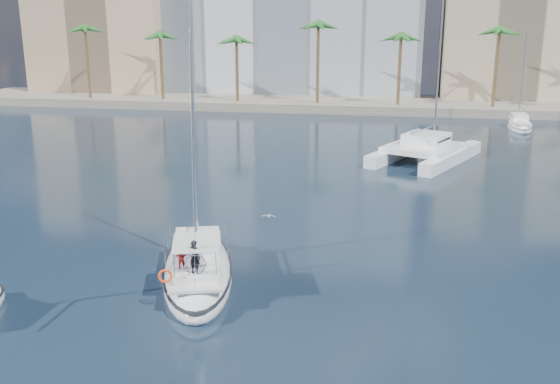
# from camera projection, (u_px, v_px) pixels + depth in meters

# --- Properties ---
(ground) EXTENTS (160.00, 160.00, 0.00)m
(ground) POSITION_uv_depth(u_px,v_px,m) (290.00, 265.00, 33.03)
(ground) COLOR black
(ground) RESTS_ON ground
(quay) EXTENTS (120.00, 14.00, 1.20)m
(quay) POSITION_uv_depth(u_px,v_px,m) (358.00, 104.00, 90.71)
(quay) COLOR gray
(quay) RESTS_ON ground
(building_modern) EXTENTS (42.00, 16.00, 28.00)m
(building_modern) POSITION_uv_depth(u_px,v_px,m) (290.00, 10.00, 100.54)
(building_modern) COLOR silver
(building_modern) RESTS_ON ground
(building_tan_left) EXTENTS (22.00, 14.00, 22.00)m
(building_tan_left) POSITION_uv_depth(u_px,v_px,m) (107.00, 29.00, 102.65)
(building_tan_left) COLOR tan
(building_tan_left) RESTS_ON ground
(building_beige) EXTENTS (20.00, 14.00, 20.00)m
(building_beige) POSITION_uv_depth(u_px,v_px,m) (511.00, 37.00, 92.99)
(building_beige) COLOR tan
(building_beige) RESTS_ON ground
(palm_left) EXTENTS (3.60, 3.60, 12.30)m
(palm_left) POSITION_uv_depth(u_px,v_px,m) (122.00, 35.00, 90.10)
(palm_left) COLOR brown
(palm_left) RESTS_ON ground
(palm_centre) EXTENTS (3.60, 3.60, 12.30)m
(palm_centre) POSITION_uv_depth(u_px,v_px,m) (358.00, 36.00, 84.32)
(palm_centre) COLOR brown
(palm_centre) RESTS_ON ground
(main_sloop) EXTENTS (6.35, 11.30, 16.00)m
(main_sloop) POSITION_uv_depth(u_px,v_px,m) (198.00, 269.00, 31.15)
(main_sloop) COLOR white
(main_sloop) RESTS_ON ground
(catamaran) EXTENTS (10.93, 13.94, 18.13)m
(catamaran) POSITION_uv_depth(u_px,v_px,m) (425.00, 148.00, 57.10)
(catamaran) COLOR white
(catamaran) RESTS_ON ground
(seagull) EXTENTS (0.93, 0.40, 0.17)m
(seagull) POSITION_uv_depth(u_px,v_px,m) (269.00, 216.00, 40.22)
(seagull) COLOR silver
(seagull) RESTS_ON ground
(moored_yacht_a) EXTENTS (3.37, 9.52, 11.90)m
(moored_yacht_a) POSITION_uv_depth(u_px,v_px,m) (519.00, 128.00, 74.20)
(moored_yacht_a) COLOR white
(moored_yacht_a) RESTS_ON ground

